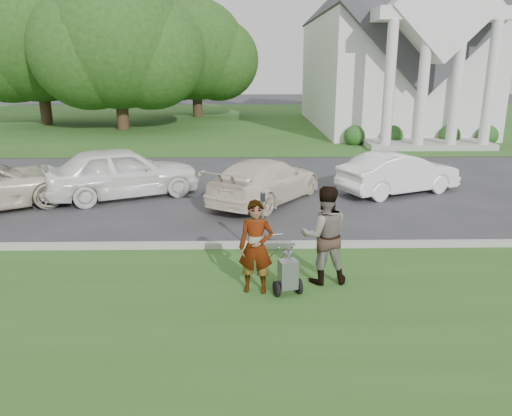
{
  "coord_description": "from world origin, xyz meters",
  "views": [
    {
      "loc": [
        -0.12,
        -10.21,
        4.09
      ],
      "look_at": [
        0.07,
        0.0,
        1.12
      ],
      "focal_mm": 35.0,
      "sensor_mm": 36.0,
      "label": 1
    }
  ],
  "objects_px": {
    "tree_left": "(117,46)",
    "car_c": "(266,181)",
    "car_b": "(122,172)",
    "tree_far": "(37,38)",
    "car_d": "(399,173)",
    "church": "(390,33)",
    "tree_back": "(196,55)",
    "person_right": "(324,236)",
    "striping_cart": "(288,275)",
    "person_left": "(256,248)",
    "parking_meter_near": "(263,217)"
  },
  "relations": [
    {
      "from": "car_b",
      "to": "car_c",
      "type": "relative_size",
      "value": 1.04
    },
    {
      "from": "tree_left",
      "to": "parking_meter_near",
      "type": "height_order",
      "value": "tree_left"
    },
    {
      "from": "church",
      "to": "tree_left",
      "type": "xyz_separation_m",
      "value": [
        -17.01,
        -1.13,
        -0.83
      ]
    },
    {
      "from": "church",
      "to": "tree_far",
      "type": "height_order",
      "value": "church"
    },
    {
      "from": "tree_left",
      "to": "striping_cart",
      "type": "bearing_deg",
      "value": -70.12
    },
    {
      "from": "striping_cart",
      "to": "car_c",
      "type": "distance_m",
      "value": 6.44
    },
    {
      "from": "tree_left",
      "to": "person_right",
      "type": "xyz_separation_m",
      "value": [
        9.35,
        -23.31,
        -4.16
      ]
    },
    {
      "from": "tree_far",
      "to": "car_d",
      "type": "height_order",
      "value": "tree_far"
    },
    {
      "from": "tree_back",
      "to": "car_b",
      "type": "height_order",
      "value": "tree_back"
    },
    {
      "from": "tree_left",
      "to": "tree_far",
      "type": "height_order",
      "value": "tree_far"
    },
    {
      "from": "tree_far",
      "to": "striping_cart",
      "type": "relative_size",
      "value": 11.13
    },
    {
      "from": "car_c",
      "to": "tree_left",
      "type": "bearing_deg",
      "value": -31.19
    },
    {
      "from": "church",
      "to": "striping_cart",
      "type": "distance_m",
      "value": 26.92
    },
    {
      "from": "tree_left",
      "to": "car_b",
      "type": "relative_size",
      "value": 2.24
    },
    {
      "from": "church",
      "to": "tree_left",
      "type": "bearing_deg",
      "value": -176.21
    },
    {
      "from": "striping_cart",
      "to": "car_d",
      "type": "relative_size",
      "value": 0.26
    },
    {
      "from": "tree_left",
      "to": "car_c",
      "type": "height_order",
      "value": "tree_left"
    },
    {
      "from": "parking_meter_near",
      "to": "car_c",
      "type": "distance_m",
      "value": 4.59
    },
    {
      "from": "car_b",
      "to": "parking_meter_near",
      "type": "bearing_deg",
      "value": -165.86
    },
    {
      "from": "car_b",
      "to": "car_d",
      "type": "distance_m",
      "value": 8.86
    },
    {
      "from": "tree_left",
      "to": "car_d",
      "type": "relative_size",
      "value": 2.62
    },
    {
      "from": "striping_cart",
      "to": "car_d",
      "type": "xyz_separation_m",
      "value": [
        4.2,
        7.41,
        0.28
      ]
    },
    {
      "from": "tree_far",
      "to": "tree_back",
      "type": "xyz_separation_m",
      "value": [
        10.0,
        5.0,
        -0.97
      ]
    },
    {
      "from": "tree_back",
      "to": "person_right",
      "type": "xyz_separation_m",
      "value": [
        5.35,
        -31.31,
        -3.77
      ]
    },
    {
      "from": "tree_back",
      "to": "car_d",
      "type": "relative_size",
      "value": 2.37
    },
    {
      "from": "striping_cart",
      "to": "parking_meter_near",
      "type": "bearing_deg",
      "value": 87.11
    },
    {
      "from": "tree_left",
      "to": "tree_back",
      "type": "xyz_separation_m",
      "value": [
        4.0,
        8.0,
        -0.38
      ]
    },
    {
      "from": "tree_far",
      "to": "car_b",
      "type": "height_order",
      "value": "tree_far"
    },
    {
      "from": "tree_far",
      "to": "car_d",
      "type": "distance_m",
      "value": 27.52
    },
    {
      "from": "person_left",
      "to": "car_d",
      "type": "distance_m",
      "value": 8.7
    },
    {
      "from": "tree_back",
      "to": "parking_meter_near",
      "type": "distance_m",
      "value": 30.52
    },
    {
      "from": "person_left",
      "to": "person_right",
      "type": "height_order",
      "value": "person_right"
    },
    {
      "from": "striping_cart",
      "to": "parking_meter_near",
      "type": "relative_size",
      "value": 0.71
    },
    {
      "from": "tree_left",
      "to": "car_c",
      "type": "bearing_deg",
      "value": -64.09
    },
    {
      "from": "tree_back",
      "to": "striping_cart",
      "type": "height_order",
      "value": "tree_back"
    },
    {
      "from": "tree_back",
      "to": "tree_left",
      "type": "bearing_deg",
      "value": -116.57
    },
    {
      "from": "person_left",
      "to": "car_d",
      "type": "height_order",
      "value": "person_left"
    },
    {
      "from": "tree_left",
      "to": "car_b",
      "type": "xyz_separation_m",
      "value": [
        3.98,
        -16.78,
        -4.3
      ]
    },
    {
      "from": "car_d",
      "to": "person_right",
      "type": "bearing_deg",
      "value": 129.25
    },
    {
      "from": "striping_cart",
      "to": "car_b",
      "type": "relative_size",
      "value": 0.22
    },
    {
      "from": "car_b",
      "to": "tree_back",
      "type": "bearing_deg",
      "value": -25.11
    },
    {
      "from": "tree_left",
      "to": "parking_meter_near",
      "type": "xyz_separation_m",
      "value": [
        8.23,
        -21.99,
        -4.18
      ]
    },
    {
      "from": "church",
      "to": "parking_meter_near",
      "type": "relative_size",
      "value": 16.29
    },
    {
      "from": "tree_left",
      "to": "church",
      "type": "bearing_deg",
      "value": 3.79
    },
    {
      "from": "church",
      "to": "tree_left",
      "type": "relative_size",
      "value": 2.27
    },
    {
      "from": "person_right",
      "to": "parking_meter_near",
      "type": "xyz_separation_m",
      "value": [
        -1.12,
        1.32,
        -0.02
      ]
    },
    {
      "from": "person_left",
      "to": "parking_meter_near",
      "type": "xyz_separation_m",
      "value": [
        0.18,
        1.72,
        0.06
      ]
    },
    {
      "from": "church",
      "to": "car_b",
      "type": "height_order",
      "value": "church"
    },
    {
      "from": "tree_far",
      "to": "person_left",
      "type": "distance_m",
      "value": 30.56
    },
    {
      "from": "person_right",
      "to": "person_left",
      "type": "bearing_deg",
      "value": 12.28
    }
  ]
}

